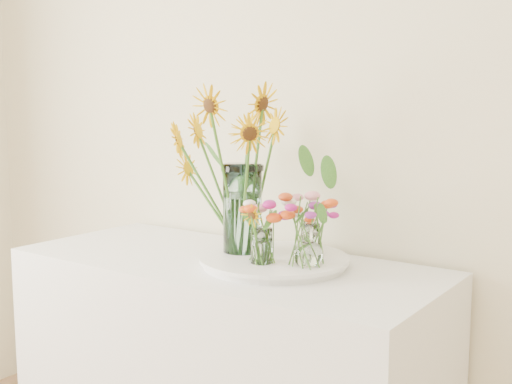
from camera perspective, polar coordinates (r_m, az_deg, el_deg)
The scene contains 9 objects.
tray at distance 1.98m, azimuth 1.64°, elevation -6.25°, with size 0.44×0.44×0.03m, color white.
mason_jar at distance 2.02m, azimuth -1.23°, elevation -1.50°, with size 0.12×0.12×0.29m, color #A3D5D6.
sunflower_bouquet at distance 2.00m, azimuth -1.24°, elevation 2.05°, with size 0.79×0.79×0.54m, color #E2A904, non-canonical shape.
small_vase_a at distance 1.89m, azimuth 0.48°, elevation -4.86°, with size 0.06×0.06×0.11m, color white.
wildflower_posy_a at distance 1.88m, azimuth 0.48°, elevation -3.52°, with size 0.20×0.20×0.20m, color #DA4613, non-canonical shape.
small_vase_b at distance 1.86m, azimuth 4.64°, elevation -4.77°, with size 0.09×0.09×0.13m, color white, non-canonical shape.
wildflower_posy_b at distance 1.86m, azimuth 4.65°, elevation -3.42°, with size 0.23×0.23×0.22m, color #DA4613, non-canonical shape.
small_vase_c at distance 2.01m, azimuth 4.85°, elevation -4.25°, with size 0.06×0.06×0.10m, color white.
wildflower_posy_c at distance 2.00m, azimuth 4.86°, elevation -2.98°, with size 0.20×0.20×0.19m, color #DA4613, non-canonical shape.
Camera 1 is at (0.87, 0.36, 1.39)m, focal length 45.00 mm.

